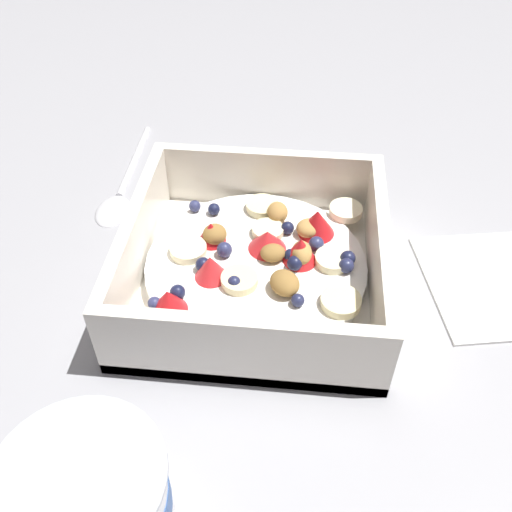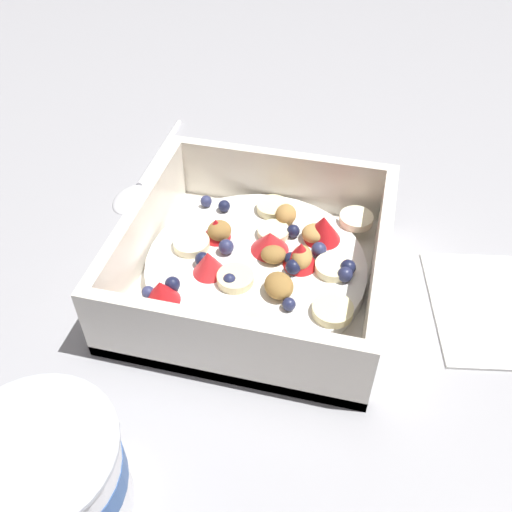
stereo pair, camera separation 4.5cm
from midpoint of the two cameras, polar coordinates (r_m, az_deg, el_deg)
The scene contains 5 objects.
ground_plane at distance 0.47m, azimuth -1.07°, elevation -2.43°, with size 2.40×2.40×0.00m, color #9E9EA3.
fruit_bowl at distance 0.46m, azimuth -2.67°, elevation -0.92°, with size 0.20×0.20×0.07m.
spoon at distance 0.58m, azimuth -15.90°, elevation 6.25°, with size 0.03×0.17×0.01m.
yogurt_cup at distance 0.35m, azimuth -20.42°, elevation -22.79°, with size 0.09×0.09×0.07m.
folded_napkin at distance 0.50m, azimuth 21.22°, elevation -2.58°, with size 0.12×0.12×0.01m, color white.
Camera 1 is at (-0.02, 0.33, 0.34)m, focal length 39.47 mm.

